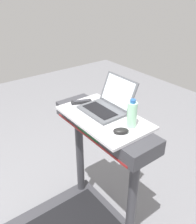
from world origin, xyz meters
The scene contains 5 objects.
desk_board centered at (0.00, 0.70, 1.11)m, with size 0.68×0.40×0.02m, color silver.
laptop centered at (-0.06, 0.78, 1.17)m, with size 0.33×0.32×0.23m.
computer_mouse centered at (0.24, 0.65, 1.14)m, with size 0.06×0.10×0.03m, color black.
water_bottle centered at (0.21, 0.76, 1.21)m, with size 0.07×0.07×0.19m.
tv_remote centered at (-0.27, 0.69, 1.13)m, with size 0.11×0.17×0.02m.
Camera 1 is at (1.17, -0.25, 1.98)m, focal length 39.06 mm.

